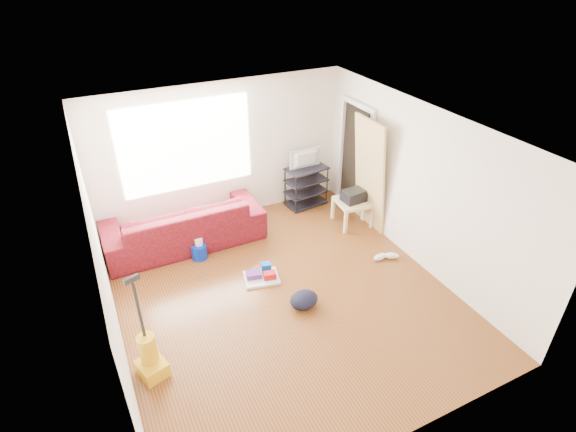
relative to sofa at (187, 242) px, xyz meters
name	(u,v)px	position (x,y,z in m)	size (l,w,h in m)	color
room	(284,216)	(1.00, -1.80, 1.25)	(4.51, 5.01, 2.51)	#5B2D17
sofa	(187,242)	(0.00, 0.00, 0.00)	(2.59, 1.01, 0.76)	#360408
tv_stand	(306,186)	(2.45, 0.27, 0.40)	(0.81, 0.52, 0.77)	black
tv	(307,159)	(2.45, 0.27, 0.95)	(0.62, 0.08, 0.36)	black
side_table	(353,204)	(2.87, -0.71, 0.39)	(0.63, 0.63, 0.47)	#D4B785
printer	(354,196)	(2.87, -0.71, 0.57)	(0.41, 0.32, 0.21)	black
bucket	(200,258)	(0.08, -0.52, 0.00)	(0.25, 0.25, 0.25)	#0525A6
toilet_paper	(199,248)	(0.09, -0.51, 0.18)	(0.12, 0.12, 0.11)	white
cleaning_tray	(262,275)	(0.78, -1.44, 0.06)	(0.59, 0.51, 0.19)	silver
backpack	(304,306)	(1.07, -2.27, 0.00)	(0.42, 0.33, 0.23)	#161931
sneakers	(386,256)	(2.77, -1.87, 0.05)	(0.45, 0.23, 0.10)	white
vacuum	(150,357)	(-1.08, -2.48, 0.26)	(0.38, 0.41, 1.41)	gold
door_panel	(364,225)	(3.05, -0.86, 0.00)	(0.04, 0.80, 2.01)	tan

